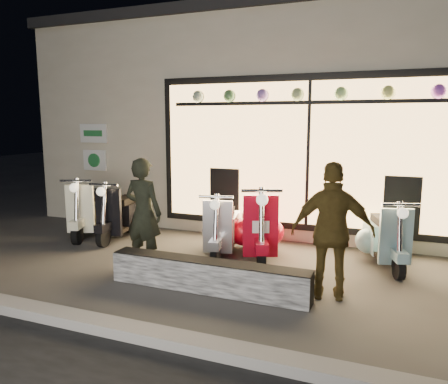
# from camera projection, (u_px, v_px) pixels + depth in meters

# --- Properties ---
(ground) EXTENTS (40.00, 40.00, 0.00)m
(ground) POSITION_uv_depth(u_px,v_px,m) (221.00, 274.00, 6.08)
(ground) COLOR #383533
(ground) RESTS_ON ground
(kerb) EXTENTS (40.00, 0.25, 0.12)m
(kerb) POSITION_uv_depth(u_px,v_px,m) (143.00, 334.00, 4.24)
(kerb) COLOR slate
(kerb) RESTS_ON ground
(shop_building) EXTENTS (10.20, 6.23, 4.20)m
(shop_building) POSITION_uv_depth(u_px,v_px,m) (300.00, 121.00, 10.31)
(shop_building) COLOR beige
(shop_building) RESTS_ON ground
(graffiti_barrier) EXTENTS (2.59, 0.28, 0.40)m
(graffiti_barrier) POSITION_uv_depth(u_px,v_px,m) (208.00, 276.00, 5.42)
(graffiti_barrier) COLOR black
(graffiti_barrier) RESTS_ON ground
(scooter_silver) EXTENTS (0.64, 1.40, 0.99)m
(scooter_silver) POSITION_uv_depth(u_px,v_px,m) (223.00, 228.00, 7.03)
(scooter_silver) COLOR black
(scooter_silver) RESTS_ON ground
(scooter_red) EXTENTS (0.88, 1.56, 1.13)m
(scooter_red) POSITION_uv_depth(u_px,v_px,m) (258.00, 227.00, 6.85)
(scooter_red) COLOR black
(scooter_red) RESTS_ON ground
(scooter_black) EXTENTS (0.57, 1.44, 1.03)m
(scooter_black) POSITION_uv_depth(u_px,v_px,m) (124.00, 214.00, 8.00)
(scooter_black) COLOR black
(scooter_black) RESTS_ON ground
(scooter_cream) EXTENTS (0.83, 1.48, 1.07)m
(scooter_cream) POSITION_uv_depth(u_px,v_px,m) (91.00, 211.00, 8.21)
(scooter_cream) COLOR black
(scooter_cream) RESTS_ON ground
(scooter_blue) EXTENTS (0.72, 1.37, 0.98)m
(scooter_blue) POSITION_uv_depth(u_px,v_px,m) (384.00, 237.00, 6.50)
(scooter_blue) COLOR black
(scooter_blue) RESTS_ON ground
(man) EXTENTS (0.60, 0.41, 1.59)m
(man) POSITION_uv_depth(u_px,v_px,m) (143.00, 213.00, 6.28)
(man) COLOR black
(man) RESTS_ON ground
(woman) EXTENTS (1.02, 0.57, 1.64)m
(woman) POSITION_uv_depth(u_px,v_px,m) (333.00, 232.00, 5.11)
(woman) COLOR #53411A
(woman) RESTS_ON ground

